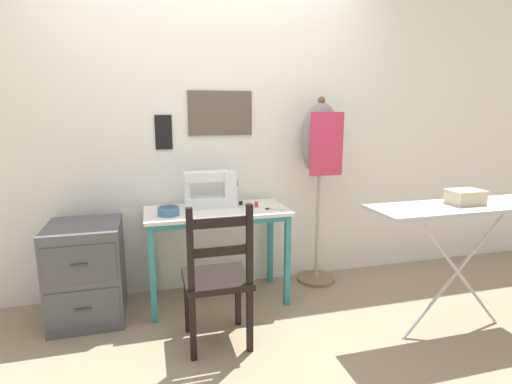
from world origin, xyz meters
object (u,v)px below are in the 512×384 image
object	(u,v)px
filing_cabinet	(87,272)
ironing_board	(464,212)
thread_spool_mid_table	(248,204)
storage_box	(465,197)
thread_spool_near_machine	(241,203)
dress_form	(320,150)
thread_spool_far_edge	(256,205)
wooden_chair	(217,279)
scissors	(272,209)
fabric_bowl	(169,211)
sewing_machine	(213,190)

from	to	relation	value
filing_cabinet	ironing_board	distance (m)	2.52
thread_spool_mid_table	storage_box	world-z (taller)	storage_box
thread_spool_near_machine	ironing_board	distance (m)	1.54
filing_cabinet	dress_form	xyz separation A→B (m)	(1.80, 0.16, 0.79)
thread_spool_far_edge	storage_box	distance (m)	1.41
wooden_chair	ironing_board	bearing A→B (deg)	-9.93
ironing_board	thread_spool_mid_table	bearing A→B (deg)	142.72
thread_spool_mid_table	wooden_chair	size ratio (longest dim) A/B	0.05
dress_form	thread_spool_far_edge	bearing A→B (deg)	-165.43
scissors	ironing_board	world-z (taller)	ironing_board
thread_spool_near_machine	filing_cabinet	bearing A→B (deg)	-174.29
fabric_bowl	ironing_board	bearing A→B (deg)	-23.52
fabric_bowl	storage_box	world-z (taller)	storage_box
scissors	thread_spool_near_machine	world-z (taller)	thread_spool_near_machine
sewing_machine	thread_spool_near_machine	bearing A→B (deg)	0.98
thread_spool_near_machine	storage_box	size ratio (longest dim) A/B	0.18
filing_cabinet	fabric_bowl	bearing A→B (deg)	-5.35
thread_spool_far_edge	wooden_chair	distance (m)	0.76
wooden_chair	filing_cabinet	size ratio (longest dim) A/B	1.35
storage_box	fabric_bowl	bearing A→B (deg)	157.27
fabric_bowl	wooden_chair	size ratio (longest dim) A/B	0.16
fabric_bowl	filing_cabinet	bearing A→B (deg)	174.65
fabric_bowl	storage_box	bearing A→B (deg)	-22.73
fabric_bowl	thread_spool_near_machine	bearing A→B (deg)	16.62
wooden_chair	fabric_bowl	bearing A→B (deg)	116.32
thread_spool_far_edge	filing_cabinet	bearing A→B (deg)	-179.61
wooden_chair	storage_box	bearing A→B (deg)	-9.05
thread_spool_mid_table	filing_cabinet	distance (m)	1.24
sewing_machine	ironing_board	world-z (taller)	sewing_machine
scissors	thread_spool_far_edge	xyz separation A→B (m)	(-0.09, 0.09, 0.02)
thread_spool_mid_table	ironing_board	bearing A→B (deg)	-37.28
thread_spool_mid_table	ironing_board	size ratio (longest dim) A/B	0.04
thread_spool_near_machine	dress_form	xyz separation A→B (m)	(0.67, 0.05, 0.39)
fabric_bowl	filing_cabinet	size ratio (longest dim) A/B	0.22
sewing_machine	thread_spool_far_edge	world-z (taller)	sewing_machine
thread_spool_near_machine	wooden_chair	bearing A→B (deg)	-114.54
thread_spool_far_edge	filing_cabinet	size ratio (longest dim) A/B	0.06
thread_spool_mid_table	dress_form	size ratio (longest dim) A/B	0.03
sewing_machine	wooden_chair	size ratio (longest dim) A/B	0.43
ironing_board	fabric_bowl	bearing A→B (deg)	156.48
scissors	thread_spool_mid_table	bearing A→B (deg)	133.29
scissors	dress_form	world-z (taller)	dress_form
thread_spool_far_edge	ironing_board	xyz separation A→B (m)	(1.12, -0.83, 0.07)
scissors	filing_cabinet	bearing A→B (deg)	176.32
thread_spool_mid_table	thread_spool_far_edge	size ratio (longest dim) A/B	1.08
fabric_bowl	thread_spool_far_edge	world-z (taller)	fabric_bowl
sewing_machine	storage_box	distance (m)	1.71
scissors	wooden_chair	bearing A→B (deg)	-136.18
sewing_machine	ironing_board	bearing A→B (deg)	-33.11
thread_spool_near_machine	ironing_board	size ratio (longest dim) A/B	0.03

